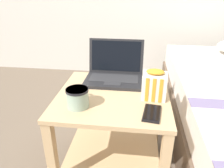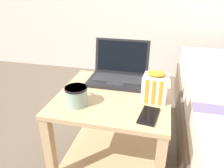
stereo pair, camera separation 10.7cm
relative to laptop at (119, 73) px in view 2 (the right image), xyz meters
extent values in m
cube|color=tan|center=(0.02, -0.19, -0.06)|extent=(0.58, 0.56, 0.02)
cube|color=tan|center=(0.02, -0.19, -0.45)|extent=(0.54, 0.52, 0.02)
cube|color=tan|center=(-0.25, -0.44, -0.32)|extent=(0.04, 0.04, 0.51)
cube|color=tan|center=(-0.25, 0.06, -0.32)|extent=(0.04, 0.04, 0.51)
cube|color=tan|center=(0.28, 0.06, -0.32)|extent=(0.04, 0.04, 0.51)
cube|color=black|center=(0.00, -0.04, -0.04)|extent=(0.34, 0.21, 0.02)
cube|color=#2D2D30|center=(0.00, -0.03, -0.03)|extent=(0.28, 0.12, 0.00)
cube|color=#2D2D30|center=(0.00, -0.10, -0.03)|extent=(0.09, 0.05, 0.00)
cube|color=black|center=(0.00, 0.09, 0.07)|extent=(0.34, 0.05, 0.21)
cube|color=black|center=(0.00, 0.08, 0.08)|extent=(0.30, 0.04, 0.18)
cube|color=red|center=(-0.04, 0.09, 0.08)|extent=(0.04, 0.01, 0.04)
cube|color=green|center=(0.07, 0.08, 0.04)|extent=(0.04, 0.01, 0.04)
cube|color=black|center=(0.03, 0.09, 0.09)|extent=(0.03, 0.01, 0.03)
cube|color=blue|center=(0.01, 0.09, 0.07)|extent=(0.03, 0.01, 0.03)
cylinder|color=#8CA593|center=(-0.13, -0.33, 0.00)|extent=(0.10, 0.10, 0.09)
cylinder|color=black|center=(-0.13, -0.33, 0.04)|extent=(0.11, 0.11, 0.01)
cylinder|color=black|center=(-0.13, -0.33, 0.03)|extent=(0.10, 0.10, 0.01)
torus|color=#8CA593|center=(-0.15, -0.28, 0.00)|extent=(0.03, 0.07, 0.07)
cube|color=silver|center=(0.22, -0.20, 0.02)|extent=(0.13, 0.11, 0.13)
cube|color=orange|center=(0.19, -0.25, 0.02)|extent=(0.02, 0.00, 0.12)
cube|color=orange|center=(0.22, -0.25, 0.02)|extent=(0.02, 0.00, 0.12)
cube|color=orange|center=(0.25, -0.25, 0.02)|extent=(0.02, 0.00, 0.12)
ellipsoid|color=orange|center=(0.22, -0.20, 0.10)|extent=(0.09, 0.07, 0.02)
cube|color=black|center=(0.21, -0.36, -0.04)|extent=(0.09, 0.15, 0.01)
cube|color=black|center=(0.21, -0.36, -0.04)|extent=(0.08, 0.14, 0.00)
camera|label=1|loc=(0.14, -1.20, 0.50)|focal=35.00mm
camera|label=2|loc=(0.24, -1.18, 0.50)|focal=35.00mm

